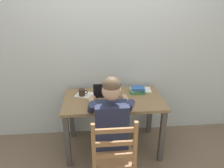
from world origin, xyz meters
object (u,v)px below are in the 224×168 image
(seated_person, at_px, (111,122))
(desk, at_px, (113,106))
(wooden_chair, at_px, (113,156))
(computer_mouse, at_px, (132,102))
(coffee_mug_dark, at_px, (82,93))
(laptop, at_px, (107,99))
(coffee_mug_white, at_px, (103,90))
(book_stack_main, at_px, (137,90))

(seated_person, bearing_deg, desk, 80.83)
(wooden_chair, distance_m, computer_mouse, 0.71)
(seated_person, height_order, coffee_mug_dark, seated_person)
(wooden_chair, height_order, laptop, laptop)
(wooden_chair, relative_size, laptop, 2.82)
(coffee_mug_white, relative_size, book_stack_main, 0.56)
(wooden_chair, bearing_deg, seated_person, 90.00)
(desk, bearing_deg, seated_person, -99.17)
(book_stack_main, bearing_deg, coffee_mug_dark, -177.10)
(laptop, distance_m, book_stack_main, 0.49)
(seated_person, distance_m, wooden_chair, 0.36)
(wooden_chair, height_order, coffee_mug_dark, wooden_chair)
(desk, bearing_deg, coffee_mug_white, 124.17)
(seated_person, height_order, coffee_mug_white, seated_person)
(seated_person, bearing_deg, book_stack_main, 54.77)
(seated_person, height_order, laptop, seated_person)
(computer_mouse, xyz_separation_m, coffee_mug_white, (-0.33, 0.31, 0.03))
(desk, relative_size, book_stack_main, 6.00)
(computer_mouse, bearing_deg, coffee_mug_dark, 158.01)
(seated_person, relative_size, laptop, 3.75)
(wooden_chair, distance_m, laptop, 0.68)
(coffee_mug_dark, bearing_deg, wooden_chair, -68.49)
(coffee_mug_dark, bearing_deg, seated_person, -59.01)
(seated_person, relative_size, coffee_mug_dark, 10.46)
(desk, bearing_deg, coffee_mug_dark, 164.10)
(book_stack_main, bearing_deg, computer_mouse, -113.04)
(wooden_chair, bearing_deg, coffee_mug_dark, 111.51)
(coffee_mug_white, bearing_deg, laptop, -82.84)
(seated_person, relative_size, computer_mouse, 12.36)
(laptop, bearing_deg, wooden_chair, -88.77)
(wooden_chair, bearing_deg, book_stack_main, 64.64)
(computer_mouse, bearing_deg, book_stack_main, 66.96)
(laptop, relative_size, coffee_mug_dark, 2.79)
(computer_mouse, xyz_separation_m, book_stack_main, (0.12, 0.28, 0.02))
(seated_person, height_order, wooden_chair, seated_person)
(computer_mouse, distance_m, coffee_mug_white, 0.45)
(wooden_chair, relative_size, coffee_mug_white, 8.10)
(seated_person, height_order, book_stack_main, seated_person)
(desk, height_order, coffee_mug_white, coffee_mug_white)
(wooden_chair, height_order, book_stack_main, wooden_chair)
(desk, height_order, book_stack_main, book_stack_main)
(laptop, bearing_deg, coffee_mug_dark, 143.89)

